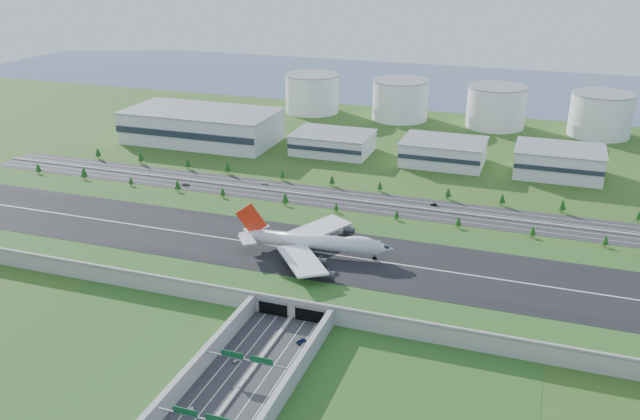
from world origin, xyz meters
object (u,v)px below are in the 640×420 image
(car_1, at_px, (191,411))
(car_5, at_px, (434,204))
(boeing_747, at_px, (315,242))
(car_0, at_px, (237,360))
(car_4, at_px, (186,184))
(car_7, at_px, (263,183))
(car_2, at_px, (301,341))
(fuel_tank_a, at_px, (312,94))

(car_1, height_order, car_5, car_1)
(boeing_747, distance_m, car_0, 86.36)
(car_1, distance_m, car_5, 228.39)
(car_4, relative_size, car_5, 1.22)
(car_4, xyz_separation_m, car_5, (163.07, 18.20, -0.18))
(car_1, bearing_deg, car_7, 86.84)
(car_5, relative_size, car_7, 0.81)
(car_2, bearing_deg, car_5, -73.87)
(boeing_747, relative_size, car_0, 17.81)
(car_0, relative_size, car_7, 0.88)
(car_4, bearing_deg, car_7, -76.67)
(car_0, relative_size, car_4, 0.89)
(car_7, bearing_deg, car_4, -56.72)
(car_0, xyz_separation_m, car_4, (-120.98, 172.53, 0.10))
(fuel_tank_a, xyz_separation_m, car_5, (154.16, -206.73, -16.70))
(car_4, xyz_separation_m, car_7, (47.79, 19.92, -0.12))
(fuel_tank_a, relative_size, car_2, 10.63)
(car_0, bearing_deg, car_2, 71.76)
(boeing_747, relative_size, car_1, 19.18)
(car_4, relative_size, car_7, 0.99)
(car_2, distance_m, car_7, 194.89)
(car_1, distance_m, car_4, 237.93)
(fuel_tank_a, height_order, car_4, fuel_tank_a)
(boeing_747, xyz_separation_m, car_0, (-1.58, -85.19, -14.04))
(fuel_tank_a, height_order, car_5, fuel_tank_a)
(car_0, distance_m, car_5, 195.32)
(fuel_tank_a, height_order, boeing_747, fuel_tank_a)
(car_2, xyz_separation_m, car_4, (-139.81, 151.88, 0.20))
(car_1, bearing_deg, car_4, 99.36)
(car_0, distance_m, car_2, 27.95)
(car_4, distance_m, car_7, 51.77)
(car_5, bearing_deg, car_0, -11.22)
(car_1, height_order, car_2, car_1)
(fuel_tank_a, distance_m, car_7, 209.32)
(car_1, relative_size, car_7, 0.82)
(car_2, bearing_deg, car_7, -37.90)
(car_4, bearing_deg, car_1, -159.24)
(car_0, distance_m, car_7, 205.90)
(fuel_tank_a, distance_m, car_2, 399.24)
(car_2, height_order, car_4, car_4)
(boeing_747, bearing_deg, fuel_tank_a, 103.32)
(car_4, bearing_deg, car_2, -146.67)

